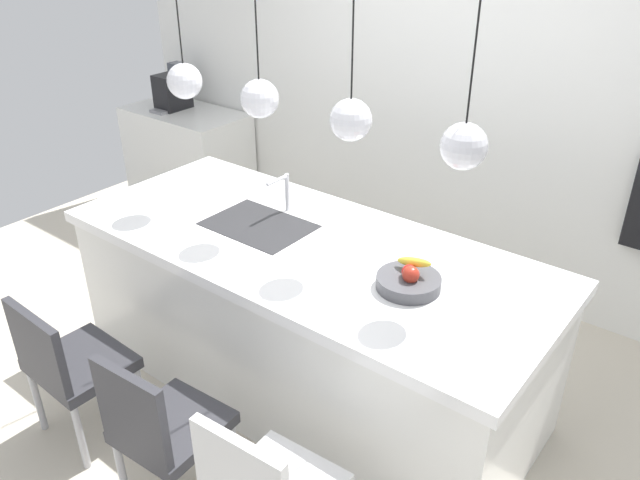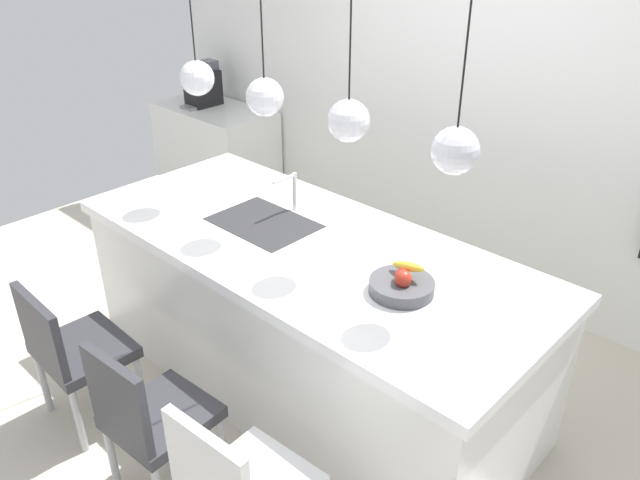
{
  "view_description": "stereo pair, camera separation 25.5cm",
  "coord_description": "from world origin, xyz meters",
  "px_view_note": "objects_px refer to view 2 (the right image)",
  "views": [
    {
      "loc": [
        1.81,
        -2.18,
        2.47
      ],
      "look_at": [
        0.1,
        0.0,
        0.97
      ],
      "focal_mm": 35.37,
      "sensor_mm": 36.0,
      "label": 1
    },
    {
      "loc": [
        2.0,
        -2.01,
        2.47
      ],
      "look_at": [
        0.1,
        0.0,
        0.97
      ],
      "focal_mm": 35.37,
      "sensor_mm": 36.0,
      "label": 2
    }
  ],
  "objects_px": {
    "chair_near": "(72,348)",
    "chair_middle": "(149,416)",
    "coffee_machine": "(203,87)",
    "fruit_bowl": "(402,284)"
  },
  "relations": [
    {
      "from": "coffee_machine",
      "to": "chair_middle",
      "type": "relative_size",
      "value": 0.44
    },
    {
      "from": "fruit_bowl",
      "to": "coffee_machine",
      "type": "distance_m",
      "value": 3.43
    },
    {
      "from": "fruit_bowl",
      "to": "chair_middle",
      "type": "height_order",
      "value": "fruit_bowl"
    },
    {
      "from": "fruit_bowl",
      "to": "chair_middle",
      "type": "relative_size",
      "value": 0.34
    },
    {
      "from": "fruit_bowl",
      "to": "chair_near",
      "type": "distance_m",
      "value": 1.71
    },
    {
      "from": "fruit_bowl",
      "to": "chair_middle",
      "type": "bearing_deg",
      "value": -121.06
    },
    {
      "from": "chair_near",
      "to": "fruit_bowl",
      "type": "bearing_deg",
      "value": 37.22
    },
    {
      "from": "coffee_machine",
      "to": "chair_middle",
      "type": "height_order",
      "value": "coffee_machine"
    },
    {
      "from": "fruit_bowl",
      "to": "coffee_machine",
      "type": "height_order",
      "value": "coffee_machine"
    },
    {
      "from": "chair_near",
      "to": "chair_middle",
      "type": "distance_m",
      "value": 0.7
    }
  ]
}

